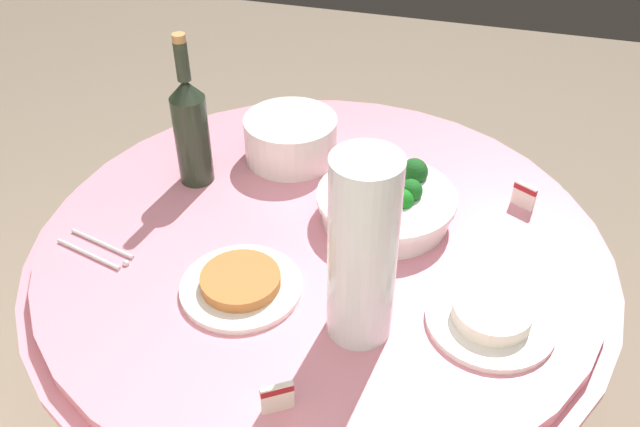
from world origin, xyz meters
name	(u,v)px	position (x,y,z in m)	size (l,w,h in m)	color
buffet_table	(320,354)	(0.00, 0.00, 0.38)	(1.16, 1.16, 0.74)	maroon
broccoli_bowl	(387,204)	(-0.12, -0.08, 0.78)	(0.28, 0.28, 0.10)	white
plate_stack	(291,138)	(0.14, -0.25, 0.79)	(0.21, 0.21, 0.10)	white
wine_bottle	(191,128)	(0.31, -0.11, 0.87)	(0.07, 0.07, 0.34)	#243022
decorative_fruit_vase	(362,261)	(-0.13, 0.22, 0.89)	(0.11, 0.11, 0.34)	silver
serving_tongs	(98,250)	(0.40, 0.17, 0.74)	(0.17, 0.08, 0.01)	silver
food_plate_peanuts	(241,284)	(0.09, 0.19, 0.75)	(0.22, 0.22, 0.03)	white
food_plate_rice	(491,317)	(-0.34, 0.15, 0.76)	(0.22, 0.22, 0.04)	white
label_placard_front	(277,396)	(-0.05, 0.42, 0.77)	(0.05, 0.03, 0.05)	white
label_placard_mid	(524,195)	(-0.38, -0.20, 0.77)	(0.05, 0.03, 0.05)	white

